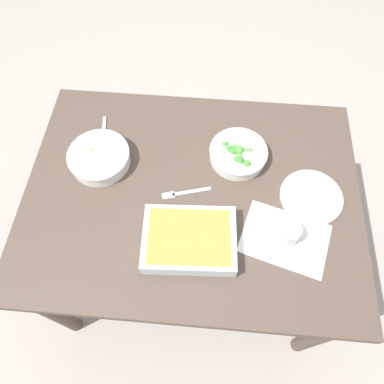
{
  "coord_description": "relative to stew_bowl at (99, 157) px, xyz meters",
  "views": [
    {
      "loc": [
        -0.05,
        0.61,
        1.86
      ],
      "look_at": [
        0.0,
        0.0,
        0.74
      ],
      "focal_mm": 33.36,
      "sensor_mm": 36.0,
      "label": 1
    }
  ],
  "objects": [
    {
      "name": "baking_dish",
      "position": [
        -0.36,
        0.29,
        0.0
      ],
      "size": [
        0.31,
        0.24,
        0.06
      ],
      "color": "silver",
      "rests_on": "dining_table"
    },
    {
      "name": "ground_plane",
      "position": [
        -0.35,
        0.1,
        -0.77
      ],
      "size": [
        6.0,
        6.0,
        0.0
      ],
      "primitive_type": "plane",
      "color": "#9E9389"
    },
    {
      "name": "side_plate",
      "position": [
        -0.77,
        0.09,
        -0.03
      ],
      "size": [
        0.22,
        0.22,
        0.01
      ],
      "primitive_type": "cylinder",
      "color": "white",
      "rests_on": "dining_table"
    },
    {
      "name": "dining_table",
      "position": [
        -0.35,
        0.1,
        -0.12
      ],
      "size": [
        1.2,
        0.9,
        0.74
      ],
      "color": "#4C3D33",
      "rests_on": "ground_plane"
    },
    {
      "name": "stew_bowl",
      "position": [
        0.0,
        0.0,
        0.0
      ],
      "size": [
        0.23,
        0.23,
        0.06
      ],
      "color": "silver",
      "rests_on": "dining_table"
    },
    {
      "name": "broccoli_bowl",
      "position": [
        -0.51,
        -0.06,
        -0.0
      ],
      "size": [
        0.22,
        0.22,
        0.07
      ],
      "color": "silver",
      "rests_on": "dining_table"
    },
    {
      "name": "placemat",
      "position": [
        -0.67,
        0.25,
        -0.03
      ],
      "size": [
        0.32,
        0.27,
        0.0
      ],
      "primitive_type": "cube",
      "rotation": [
        0.0,
        0.0,
        -0.27
      ],
      "color": "silver",
      "rests_on": "dining_table"
    },
    {
      "name": "drink_cup",
      "position": [
        -0.67,
        0.25,
        0.01
      ],
      "size": [
        0.07,
        0.07,
        0.08
      ],
      "color": "#B2BCC6",
      "rests_on": "dining_table"
    },
    {
      "name": "fork_on_table",
      "position": [
        -0.32,
        0.11,
        -0.03
      ],
      "size": [
        0.18,
        0.07,
        0.01
      ],
      "color": "silver",
      "rests_on": "dining_table"
    },
    {
      "name": "spoon_by_stew",
      "position": [
        0.01,
        -0.1,
        -0.03
      ],
      "size": [
        0.04,
        0.18,
        0.01
      ],
      "color": "silver",
      "rests_on": "dining_table"
    }
  ]
}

